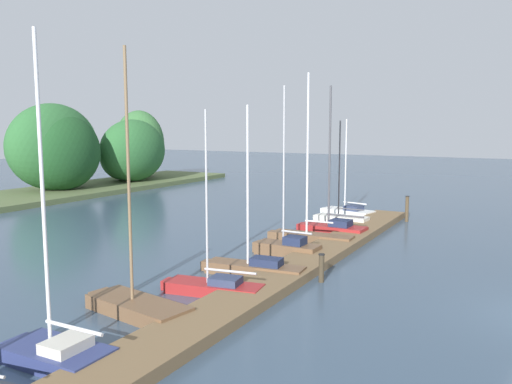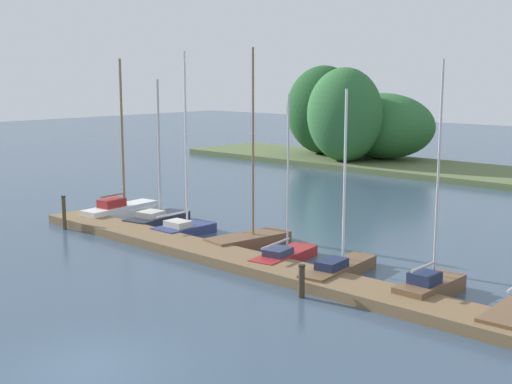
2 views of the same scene
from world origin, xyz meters
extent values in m
cube|color=brown|center=(0.00, 8.75, 0.17)|extent=(30.09, 1.80, 0.35)
ellipsoid|color=#386B38|center=(24.06, 36.58, 3.74)|extent=(4.60, 5.23, 6.68)
ellipsoid|color=#235628|center=(12.15, 35.16, 2.29)|extent=(4.37, 4.55, 3.79)
ellipsoid|color=#2D6633|center=(12.48, 35.43, 3.87)|extent=(8.28, 4.97, 6.94)
ellipsoid|color=#2D6633|center=(20.32, 34.05, 3.26)|extent=(7.26, 4.62, 5.73)
ellipsoid|color=#386B38|center=(20.68, 35.60, 2.83)|extent=(5.27, 3.58, 4.85)
ellipsoid|color=#1E4C23|center=(12.70, 34.43, 3.43)|extent=(6.55, 4.35, 6.07)
cube|color=navy|center=(-8.66, 10.54, 0.20)|extent=(1.40, 2.65, 0.40)
cube|color=navy|center=(-8.68, 11.72, 0.18)|extent=(0.76, 0.67, 0.34)
cube|color=beige|center=(-8.65, 10.21, 0.52)|extent=(1.03, 0.81, 0.26)
cylinder|color=silver|center=(-8.66, 10.73, 4.06)|extent=(0.09, 0.09, 7.33)
cylinder|color=silver|center=(-8.65, 9.95, 0.98)|extent=(0.12, 1.75, 0.09)
cube|color=brown|center=(-5.31, 10.99, 0.22)|extent=(1.83, 3.63, 0.44)
cube|color=brown|center=(-5.05, 12.54, 0.20)|extent=(0.83, 0.97, 0.37)
cylinder|color=#7F6647|center=(-5.27, 11.25, 4.12)|extent=(0.09, 0.09, 7.37)
cube|color=maroon|center=(-2.62, 10.07, 0.19)|extent=(1.51, 3.38, 0.38)
cube|color=maroon|center=(-2.85, 11.52, 0.17)|extent=(0.68, 0.89, 0.32)
cube|color=#2D3856|center=(-2.56, 9.67, 0.50)|extent=(0.90, 1.09, 0.25)
cylinder|color=#B7B7BC|center=(-2.66, 10.31, 3.23)|extent=(0.07, 0.07, 5.71)
cylinder|color=#B7B7BC|center=(-2.53, 9.50, 0.84)|extent=(0.37, 1.81, 0.08)
cube|color=brown|center=(-0.07, 9.94, 0.22)|extent=(1.33, 3.84, 0.44)
cube|color=brown|center=(-0.26, 11.62, 0.20)|extent=(0.61, 0.99, 0.37)
cube|color=#1E2847|center=(-0.02, 9.47, 0.58)|extent=(0.82, 1.20, 0.28)
cylinder|color=silver|center=(-0.11, 10.22, 3.38)|extent=(0.09, 0.09, 5.88)
cube|color=brown|center=(3.23, 10.15, 0.27)|extent=(1.06, 2.78, 0.53)
cube|color=brown|center=(3.24, 11.39, 0.24)|extent=(0.57, 0.70, 0.45)
cube|color=#1E2847|center=(3.22, 9.80, 0.70)|extent=(0.78, 0.84, 0.35)
cylinder|color=#B7B7BC|center=(3.23, 10.35, 3.88)|extent=(0.08, 0.08, 6.70)
cylinder|color=#B7B7BC|center=(3.22, 9.72, 1.07)|extent=(0.10, 1.41, 0.09)
cube|color=brown|center=(6.01, 10.16, 0.22)|extent=(1.16, 3.94, 0.45)
cube|color=brown|center=(5.94, 11.91, 0.20)|extent=(0.59, 1.00, 0.38)
cylinder|color=silver|center=(6.00, 10.45, 4.22)|extent=(0.10, 0.10, 7.54)
cylinder|color=silver|center=(6.03, 9.83, 1.05)|extent=(0.14, 1.39, 0.08)
cube|color=maroon|center=(8.19, 9.93, 0.25)|extent=(1.35, 3.39, 0.50)
cube|color=maroon|center=(8.26, 11.44, 0.23)|extent=(0.70, 0.86, 0.43)
cube|color=#1E2847|center=(8.18, 9.51, 0.67)|extent=(0.95, 1.04, 0.33)
cylinder|color=#4C4C51|center=(8.21, 10.18, 4.02)|extent=(0.11, 0.11, 7.04)
cylinder|color=#4C4C51|center=(8.17, 9.29, 1.07)|extent=(0.17, 1.99, 0.09)
cube|color=silver|center=(10.96, 10.42, 0.27)|extent=(1.16, 2.92, 0.53)
cube|color=silver|center=(11.01, 11.72, 0.24)|extent=(0.60, 0.74, 0.45)
cylinder|color=#4C4C51|center=(10.97, 10.63, 3.19)|extent=(0.09, 0.09, 5.30)
cylinder|color=#4C4C51|center=(10.94, 9.94, 0.96)|extent=(0.12, 1.54, 0.06)
cube|color=white|center=(13.94, 11.08, 0.21)|extent=(1.89, 3.34, 0.42)
cube|color=white|center=(14.23, 12.46, 0.19)|extent=(0.85, 0.91, 0.36)
cube|color=#2D3856|center=(13.85, 10.69, 0.56)|extent=(1.13, 1.12, 0.27)
cylinder|color=silver|center=(13.98, 11.31, 3.19)|extent=(0.08, 0.08, 5.54)
cylinder|color=silver|center=(13.84, 10.61, 0.86)|extent=(0.41, 1.57, 0.08)
cylinder|color=#3D3323|center=(0.34, 7.45, 0.50)|extent=(0.20, 0.20, 1.00)
cylinder|color=black|center=(0.34, 7.45, 1.02)|extent=(0.23, 0.23, 0.04)
cylinder|color=#4C3D28|center=(13.83, 7.48, 0.74)|extent=(0.20, 0.20, 1.47)
cylinder|color=black|center=(13.83, 7.48, 1.49)|extent=(0.23, 0.23, 0.04)
camera|label=1|loc=(-16.64, 0.81, 5.57)|focal=36.57mm
camera|label=2|loc=(13.13, -8.37, 6.82)|focal=48.21mm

